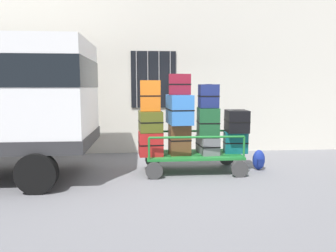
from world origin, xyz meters
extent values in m
plane|color=slate|center=(0.00, 0.00, 0.00)|extent=(40.00, 40.00, 0.00)
cube|color=silver|center=(0.00, 2.48, 2.50)|extent=(12.00, 0.30, 5.00)
cube|color=black|center=(-0.54, 2.31, 2.00)|extent=(1.20, 0.04, 1.50)
cylinder|color=gray|center=(-0.99, 2.27, 2.00)|extent=(0.03, 0.03, 1.50)
cylinder|color=gray|center=(-0.69, 2.27, 2.00)|extent=(0.03, 0.03, 1.50)
cylinder|color=gray|center=(-0.39, 2.27, 2.00)|extent=(0.03, 0.03, 1.50)
cylinder|color=gray|center=(-0.09, 2.27, 2.00)|extent=(0.03, 0.03, 1.50)
cylinder|color=black|center=(-2.63, -0.82, 0.35)|extent=(0.70, 0.22, 0.70)
cube|color=#1E722D|center=(0.24, 0.31, 0.37)|extent=(1.99, 0.94, 0.05)
cylinder|color=#383838|center=(1.10, -0.18, 0.17)|extent=(0.34, 0.06, 0.34)
cylinder|color=#383838|center=(1.10, 0.80, 0.17)|extent=(0.34, 0.06, 0.34)
cylinder|color=#383838|center=(-0.62, -0.18, 0.17)|extent=(0.34, 0.06, 0.34)
cylinder|color=#383838|center=(-0.62, 0.80, 0.17)|extent=(0.34, 0.06, 0.34)
cylinder|color=#1E722D|center=(1.20, -0.12, 0.60)|extent=(0.04, 0.04, 0.43)
cylinder|color=#1E722D|center=(1.20, 0.74, 0.60)|extent=(0.04, 0.04, 0.43)
cylinder|color=#1E722D|center=(-0.71, -0.12, 0.60)|extent=(0.04, 0.04, 0.43)
cylinder|color=#1E722D|center=(-0.71, 0.74, 0.60)|extent=(0.04, 0.04, 0.43)
cylinder|color=#1E722D|center=(0.24, -0.12, 0.82)|extent=(1.91, 0.04, 0.04)
cylinder|color=#1E722D|center=(0.24, 0.74, 0.82)|extent=(1.91, 0.04, 0.04)
cube|color=#B21E1E|center=(-0.67, 0.27, 0.63)|extent=(0.52, 0.54, 0.48)
cube|color=black|center=(-0.67, 0.27, 0.63)|extent=(0.53, 0.55, 0.02)
cube|color=black|center=(-0.67, 0.27, 0.87)|extent=(0.16, 0.04, 0.02)
cube|color=#4C5119|center=(-0.67, 0.30, 1.09)|extent=(0.51, 0.60, 0.42)
cube|color=black|center=(-0.67, 0.30, 1.09)|extent=(0.52, 0.61, 0.02)
cube|color=black|center=(-0.67, 0.30, 1.30)|extent=(0.16, 0.05, 0.02)
cube|color=orange|center=(-0.67, 0.32, 1.62)|extent=(0.41, 0.38, 0.62)
cube|color=black|center=(-0.67, 0.32, 1.62)|extent=(0.42, 0.39, 0.02)
cube|color=black|center=(-0.67, 0.32, 1.93)|extent=(0.14, 0.03, 0.02)
cube|color=brown|center=(-0.06, 0.27, 0.71)|extent=(0.45, 0.41, 0.64)
cube|color=black|center=(-0.06, 0.27, 0.71)|extent=(0.46, 0.42, 0.02)
cube|color=black|center=(-0.06, 0.27, 1.02)|extent=(0.15, 0.04, 0.02)
cube|color=#3372C6|center=(-0.06, 0.34, 1.34)|extent=(0.52, 0.81, 0.61)
cube|color=black|center=(-0.06, 0.34, 1.34)|extent=(0.53, 0.82, 0.02)
cube|color=black|center=(-0.06, 0.34, 1.63)|extent=(0.16, 0.04, 0.02)
cube|color=maroon|center=(-0.06, 0.31, 1.86)|extent=(0.46, 0.31, 0.42)
cube|color=black|center=(-0.06, 0.31, 1.86)|extent=(0.47, 0.32, 0.02)
cube|color=black|center=(-0.06, 0.31, 2.06)|extent=(0.16, 0.04, 0.02)
cube|color=slate|center=(0.55, 0.33, 0.57)|extent=(0.42, 0.64, 0.36)
cube|color=black|center=(0.55, 0.33, 0.57)|extent=(0.43, 0.65, 0.02)
cube|color=black|center=(0.55, 0.33, 0.75)|extent=(0.13, 0.04, 0.02)
cube|color=#194C28|center=(0.55, 0.32, 1.06)|extent=(0.44, 0.53, 0.61)
cube|color=black|center=(0.55, 0.32, 1.06)|extent=(0.46, 0.54, 0.02)
cube|color=black|center=(0.55, 0.32, 1.36)|extent=(0.15, 0.04, 0.02)
cube|color=navy|center=(0.55, 0.32, 1.61)|extent=(0.40, 0.40, 0.48)
cube|color=black|center=(0.55, 0.32, 1.61)|extent=(0.41, 0.41, 0.02)
cube|color=black|center=(0.55, 0.32, 1.85)|extent=(0.14, 0.03, 0.02)
cube|color=#0F5960|center=(1.16, 0.32, 0.62)|extent=(0.50, 0.28, 0.46)
cube|color=black|center=(1.16, 0.32, 0.62)|extent=(0.51, 0.29, 0.02)
cube|color=black|center=(1.16, 0.32, 0.84)|extent=(0.16, 0.04, 0.02)
cube|color=black|center=(1.16, 0.28, 1.09)|extent=(0.46, 0.57, 0.46)
cube|color=black|center=(1.16, 0.28, 1.09)|extent=(0.48, 0.58, 0.02)
cube|color=black|center=(1.16, 0.28, 1.31)|extent=(0.15, 0.04, 0.02)
ellipsoid|color=navy|center=(1.69, 0.35, 0.22)|extent=(0.27, 0.19, 0.44)
cube|color=navy|center=(1.69, 0.26, 0.18)|extent=(0.14, 0.06, 0.15)
camera|label=1|loc=(-0.82, -6.09, 1.80)|focal=33.08mm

